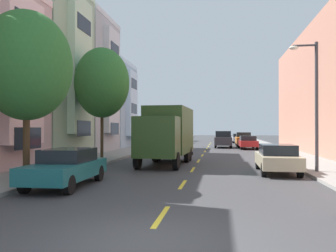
# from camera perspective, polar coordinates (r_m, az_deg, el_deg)

# --- Properties ---
(ground_plane) EXTENTS (160.00, 160.00, 0.00)m
(ground_plane) POSITION_cam_1_polar(r_m,az_deg,el_deg) (36.66, 6.34, -3.89)
(ground_plane) COLOR #38383A
(sidewalk_left) EXTENTS (3.20, 120.00, 0.14)m
(sidewalk_left) POSITION_cam_1_polar(r_m,az_deg,el_deg) (35.67, -5.29, -3.87)
(sidewalk_left) COLOR gray
(sidewalk_left) RESTS_ON ground_plane
(sidewalk_right) EXTENTS (3.20, 120.00, 0.14)m
(sidewalk_right) POSITION_cam_1_polar(r_m,az_deg,el_deg) (35.08, 17.90, -3.91)
(sidewalk_right) COLOR gray
(sidewalk_right) RESTS_ON ground_plane
(lane_centerline_dashes) EXTENTS (0.14, 47.20, 0.01)m
(lane_centerline_dashes) POSITION_cam_1_polar(r_m,az_deg,el_deg) (31.18, 5.93, -4.49)
(lane_centerline_dashes) COLOR yellow
(lane_centerline_dashes) RESTS_ON ground_plane
(townhouse_fourth_dove_grey) EXTENTS (14.05, 7.03, 12.63)m
(townhouse_fourth_dove_grey) POSITION_cam_1_polar(r_m,az_deg,el_deg) (35.15, -20.07, 5.97)
(townhouse_fourth_dove_grey) COLOR #A8A8AD
(townhouse_fourth_dove_grey) RESTS_ON ground_plane
(townhouse_fifth_powder_blue) EXTENTS (12.41, 7.03, 9.75)m
(townhouse_fifth_powder_blue) POSITION_cam_1_polar(r_m,az_deg,el_deg) (41.16, -14.23, 3.01)
(townhouse_fifth_powder_blue) COLOR #9EB7CC
(townhouse_fifth_powder_blue) RESTS_ON ground_plane
(street_tree_nearest) EXTENTS (3.69, 3.69, 6.93)m
(street_tree_nearest) POSITION_cam_1_polar(r_m,az_deg,el_deg) (15.50, -22.34, 9.21)
(street_tree_nearest) COLOR #47331E
(street_tree_nearest) RESTS_ON sidewalk_left
(street_tree_second) EXTENTS (3.66, 3.66, 7.52)m
(street_tree_second) POSITION_cam_1_polar(r_m,az_deg,el_deg) (23.78, -10.85, 7.03)
(street_tree_second) COLOR #47331E
(street_tree_second) RESTS_ON sidewalk_left
(street_lamp) EXTENTS (1.35, 0.28, 6.29)m
(street_lamp) POSITION_cam_1_polar(r_m,az_deg,el_deg) (18.23, 22.87, 4.65)
(street_lamp) COLOR #38383D
(street_lamp) RESTS_ON sidewalk_right
(delivery_box_truck) EXTENTS (2.67, 7.58, 3.55)m
(delivery_box_truck) POSITION_cam_1_polar(r_m,az_deg,el_deg) (21.54, -0.07, -1.04)
(delivery_box_truck) COLOR #2D471E
(delivery_box_truck) RESTS_ON ground_plane
(parked_sedan_silver) EXTENTS (1.87, 4.53, 1.43)m
(parked_sedan_silver) POSITION_cam_1_polar(r_m,az_deg,el_deg) (54.37, 11.53, -1.97)
(parked_sedan_silver) COLOR #B2B5BA
(parked_sedan_silver) RESTS_ON ground_plane
(parked_sedan_champagne) EXTENTS (1.88, 4.53, 1.43)m
(parked_sedan_champagne) POSITION_cam_1_polar(r_m,az_deg,el_deg) (18.00, 17.59, -5.07)
(parked_sedan_champagne) COLOR tan
(parked_sedan_champagne) RESTS_ON ground_plane
(parked_hatchback_burgundy) EXTENTS (1.81, 4.03, 1.50)m
(parked_hatchback_burgundy) POSITION_cam_1_polar(r_m,az_deg,el_deg) (52.50, 2.30, -2.02)
(parked_hatchback_burgundy) COLOR maroon
(parked_hatchback_burgundy) RESTS_ON ground_plane
(parked_sedan_teal) EXTENTS (1.90, 4.54, 1.43)m
(parked_sedan_teal) POSITION_cam_1_polar(r_m,az_deg,el_deg) (13.84, -16.44, -6.48)
(parked_sedan_teal) COLOR #195B60
(parked_sedan_teal) RESTS_ON ground_plane
(parked_sedan_red) EXTENTS (1.91, 4.54, 1.43)m
(parked_sedan_red) POSITION_cam_1_polar(r_m,az_deg,el_deg) (38.27, 13.03, -2.61)
(parked_sedan_red) COLOR #AD1E1E
(parked_sedan_red) RESTS_ON ground_plane
(parked_hatchback_white) EXTENTS (1.74, 4.00, 1.50)m
(parked_hatchback_white) POSITION_cam_1_polar(r_m,az_deg,el_deg) (61.17, 3.27, -1.80)
(parked_hatchback_white) COLOR silver
(parked_hatchback_white) RESTS_ON ground_plane
(parked_pickup_orange) EXTENTS (2.04, 5.32, 1.73)m
(parked_pickup_orange) POSITION_cam_1_polar(r_m,az_deg,el_deg) (44.77, 12.44, -2.20)
(parked_pickup_orange) COLOR orange
(parked_pickup_orange) RESTS_ON ground_plane
(moving_charcoal_sedan) EXTENTS (1.95, 4.80, 1.93)m
(moving_charcoal_sedan) POSITION_cam_1_polar(r_m,az_deg,el_deg) (40.77, 9.10, -2.15)
(moving_charcoal_sedan) COLOR #333338
(moving_charcoal_sedan) RESTS_ON ground_plane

